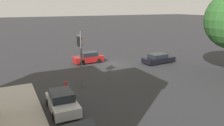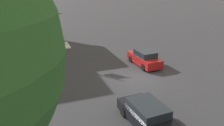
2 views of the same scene
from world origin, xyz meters
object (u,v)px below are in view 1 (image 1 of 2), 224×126
object	(u,v)px
parked_car_0	(62,102)
fire_hydrant	(66,86)
traffic_signal	(80,48)
crossing_car_1	(88,58)
crossing_car_0	(158,59)

from	to	relation	value
parked_car_0	fire_hydrant	world-z (taller)	parked_car_0
parked_car_0	fire_hydrant	distance (m)	4.07
traffic_signal	crossing_car_1	bearing A→B (deg)	70.34
crossing_car_0	traffic_signal	bearing A→B (deg)	-166.57
crossing_car_1	fire_hydrant	xyz separation A→B (m)	(5.54, 8.85, -0.22)
crossing_car_1	fire_hydrant	bearing A→B (deg)	55.66
crossing_car_1	traffic_signal	bearing A→B (deg)	62.95
crossing_car_1	parked_car_0	xyz separation A→B (m)	(6.83, 12.71, -0.02)
parked_car_0	traffic_signal	bearing A→B (deg)	147.41
crossing_car_1	parked_car_0	distance (m)	14.43
fire_hydrant	crossing_car_0	bearing A→B (deg)	-162.80
traffic_signal	parked_car_0	bearing A→B (deg)	-118.86
fire_hydrant	traffic_signal	bearing A→B (deg)	-157.94
traffic_signal	parked_car_0	size ratio (longest dim) A/B	1.33
fire_hydrant	crossing_car_1	bearing A→B (deg)	-122.05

